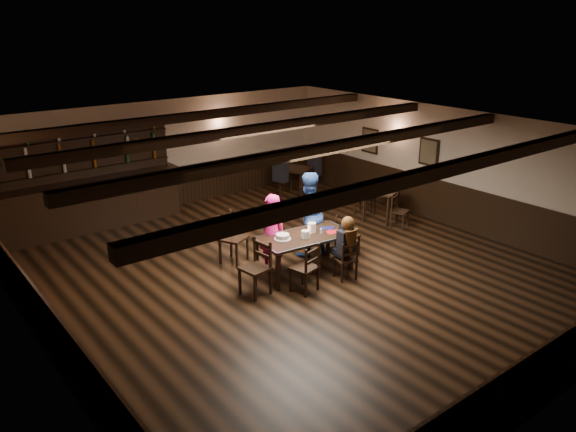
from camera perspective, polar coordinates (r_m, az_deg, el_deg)
ground at (r=10.73m, az=0.45°, el=-5.74°), size 10.00×10.00×0.00m
room_shell at (r=10.13m, az=0.38°, el=3.29°), size 9.02×10.02×2.71m
dining_table at (r=10.47m, az=1.72°, el=-2.33°), size 1.84×1.06×0.75m
chair_near_left at (r=9.79m, az=2.04°, el=-5.00°), size 0.50×0.48×0.89m
chair_near_right at (r=10.32m, az=6.06°, el=-4.21°), size 0.42×0.41×0.77m
chair_end_left at (r=9.77m, az=-3.02°, el=-4.74°), size 0.49×0.51×0.98m
chair_end_right at (r=11.30m, az=5.85°, el=-1.73°), size 0.42×0.44×0.85m
chair_far_pushed at (r=11.03m, az=-5.96°, el=-1.77°), size 0.62×0.61×1.01m
woman_pink at (r=10.56m, az=-1.69°, el=-1.68°), size 0.61×0.46×1.52m
man_blue at (r=11.20m, az=2.01°, el=0.18°), size 0.97×0.82×1.74m
seated_person at (r=10.21m, az=6.01°, el=-2.22°), size 0.32×0.49×0.79m
cake at (r=10.25m, az=-0.56°, el=-2.13°), size 0.31×0.31×0.10m
plate_stack_a at (r=10.31m, az=1.78°, el=-1.85°), size 0.15×0.15×0.14m
plate_stack_b at (r=10.57m, az=2.44°, el=-1.17°), size 0.16×0.16×0.19m
tea_light at (r=10.53m, az=1.57°, el=-1.65°), size 0.05×0.05×0.06m
salt_shaker at (r=10.53m, az=3.37°, el=-1.52°), size 0.04×0.04×0.10m
pepper_shaker at (r=10.56m, az=3.82°, el=-1.49°), size 0.04×0.04×0.10m
drink_glass at (r=10.68m, az=2.30°, el=-1.19°), size 0.07×0.07×0.10m
menu_red at (r=10.65m, az=4.54°, el=-1.58°), size 0.29×0.21×0.00m
menu_blue at (r=10.82m, az=4.09°, el=-1.23°), size 0.32×0.29×0.00m
bar_counter at (r=13.45m, az=-19.76°, el=1.74°), size 4.42×0.70×2.20m
back_table_a at (r=13.36m, az=9.49°, el=2.16°), size 0.93×0.93×0.75m
back_table_b at (r=15.11m, az=0.77°, el=4.49°), size 0.96×0.96×0.75m
bg_patron_left at (r=14.75m, az=-0.77°, el=4.99°), size 0.30×0.42×0.79m
bg_patron_right at (r=15.43m, az=2.71°, el=5.53°), size 0.22×0.36×0.74m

